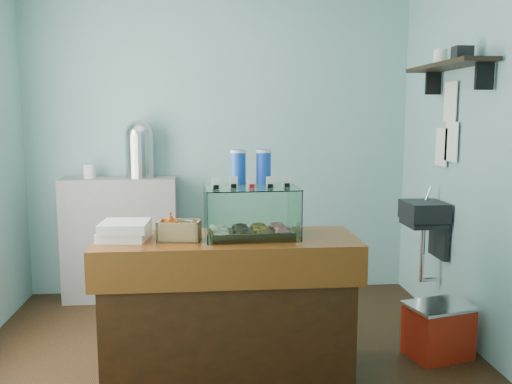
{
  "coord_description": "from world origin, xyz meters",
  "views": [
    {
      "loc": [
        -0.12,
        -3.51,
        1.64
      ],
      "look_at": [
        0.19,
        -0.15,
        1.17
      ],
      "focal_mm": 38.0,
      "sensor_mm": 36.0,
      "label": 1
    }
  ],
  "objects": [
    {
      "name": "ground",
      "position": [
        0.0,
        0.0,
        0.0
      ],
      "size": [
        3.5,
        3.5,
        0.0
      ],
      "primitive_type": "plane",
      "color": "black",
      "rests_on": "ground"
    },
    {
      "name": "back_shelf",
      "position": [
        -0.9,
        1.32,
        0.55
      ],
      "size": [
        1.0,
        0.32,
        1.1
      ],
      "primitive_type": "cube",
      "color": "gray",
      "rests_on": "ground"
    },
    {
      "name": "counter",
      "position": [
        0.0,
        -0.25,
        0.46
      ],
      "size": [
        1.6,
        0.6,
        0.9
      ],
      "color": "#3F1C0C",
      "rests_on": "ground"
    },
    {
      "name": "display_case",
      "position": [
        0.15,
        -0.19,
        1.08
      ],
      "size": [
        0.59,
        0.45,
        0.53
      ],
      "rotation": [
        0.0,
        0.0,
        0.05
      ],
      "color": "#331E0F",
      "rests_on": "counter"
    },
    {
      "name": "pastry_boxes",
      "position": [
        -0.62,
        -0.25,
        0.96
      ],
      "size": [
        0.31,
        0.31,
        0.11
      ],
      "rotation": [
        0.0,
        0.0,
        -0.1
      ],
      "color": "white",
      "rests_on": "counter"
    },
    {
      "name": "room_shell",
      "position": [
        0.03,
        0.01,
        1.71
      ],
      "size": [
        3.54,
        3.04,
        2.82
      ],
      "color": "#80B7BB",
      "rests_on": "ground"
    },
    {
      "name": "red_cooler",
      "position": [
        1.45,
        -0.09,
        0.19
      ],
      "size": [
        0.48,
        0.41,
        0.37
      ],
      "rotation": [
        0.0,
        0.0,
        0.25
      ],
      "color": "red",
      "rests_on": "ground"
    },
    {
      "name": "coffee_urn",
      "position": [
        -0.71,
        1.33,
        1.37
      ],
      "size": [
        0.28,
        0.28,
        0.51
      ],
      "color": "silver",
      "rests_on": "back_shelf"
    },
    {
      "name": "condiment_crate",
      "position": [
        -0.3,
        -0.3,
        0.96
      ],
      "size": [
        0.27,
        0.18,
        0.18
      ],
      "rotation": [
        0.0,
        0.0,
        -0.13
      ],
      "color": "#A27C51",
      "rests_on": "counter"
    }
  ]
}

